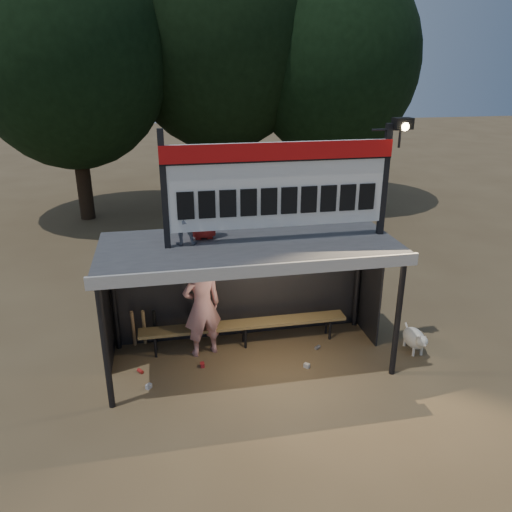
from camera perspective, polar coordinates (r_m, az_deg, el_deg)
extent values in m
plane|color=brown|center=(9.44, -0.75, -11.78)|extent=(80.00, 80.00, 0.00)
imported|color=silver|center=(9.21, -6.18, -5.72)|extent=(0.82, 0.64, 1.97)
imported|color=slate|center=(8.27, -8.43, 4.41)|extent=(0.47, 0.38, 0.92)
imported|color=#B1211B|center=(8.48, -6.13, 5.56)|extent=(0.56, 0.39, 1.10)
cube|color=#3C3C3E|center=(8.43, -0.82, 1.22)|extent=(5.00, 2.00, 0.12)
cube|color=beige|center=(7.51, 0.56, -1.67)|extent=(5.10, 0.06, 0.20)
cylinder|color=black|center=(8.06, -16.88, -9.91)|extent=(0.10, 0.10, 2.20)
cylinder|color=black|center=(8.85, 15.91, -6.85)|extent=(0.10, 0.10, 2.20)
cylinder|color=black|center=(9.64, -15.98, -4.44)|extent=(0.10, 0.10, 2.20)
cylinder|color=black|center=(10.31, 11.56, -2.32)|extent=(0.10, 0.10, 2.20)
cube|color=black|center=(9.78, -1.82, -3.20)|extent=(5.00, 0.04, 2.20)
cube|color=black|center=(9.30, -16.77, -5.53)|extent=(0.04, 1.00, 2.20)
cube|color=black|center=(10.02, 12.94, -3.16)|extent=(0.04, 1.00, 2.20)
cylinder|color=black|center=(9.40, -1.90, 2.64)|extent=(5.00, 0.06, 0.06)
cube|color=black|center=(8.02, -10.47, 7.37)|extent=(0.10, 0.10, 1.90)
cube|color=black|center=(8.85, 14.46, 8.34)|extent=(0.10, 0.10, 1.90)
cube|color=white|center=(8.24, 2.60, 8.07)|extent=(3.80, 0.08, 1.40)
cube|color=red|center=(8.08, 2.75, 11.85)|extent=(3.80, 0.04, 0.28)
cube|color=black|center=(8.10, 2.74, 10.80)|extent=(3.80, 0.02, 0.03)
cube|color=black|center=(8.04, -8.06, 5.71)|extent=(0.27, 0.03, 0.45)
cube|color=black|center=(8.06, -5.64, 5.86)|extent=(0.27, 0.03, 0.45)
cube|color=black|center=(8.10, -3.23, 6.00)|extent=(0.27, 0.03, 0.45)
cube|color=black|center=(8.15, -0.85, 6.13)|extent=(0.27, 0.03, 0.45)
cube|color=black|center=(8.22, 1.50, 6.24)|extent=(0.27, 0.03, 0.45)
cube|color=black|center=(8.29, 3.81, 6.35)|extent=(0.27, 0.03, 0.45)
cube|color=black|center=(8.38, 6.07, 6.44)|extent=(0.27, 0.03, 0.45)
cube|color=black|center=(8.49, 8.28, 6.52)|extent=(0.27, 0.03, 0.45)
cube|color=black|center=(8.60, 10.44, 6.59)|extent=(0.27, 0.03, 0.45)
cube|color=black|center=(8.73, 12.53, 6.65)|extent=(0.27, 0.03, 0.45)
cylinder|color=black|center=(8.69, 14.68, 13.80)|extent=(0.50, 0.04, 0.04)
cylinder|color=black|center=(8.82, 16.09, 12.78)|extent=(0.04, 0.04, 0.30)
cube|color=black|center=(8.74, 16.41, 14.34)|extent=(0.30, 0.22, 0.18)
sphere|color=#FFD88C|center=(8.67, 16.65, 14.00)|extent=(0.14, 0.14, 0.14)
cube|color=olive|center=(9.68, -1.34, -7.80)|extent=(4.00, 0.35, 0.06)
cylinder|color=black|center=(9.59, -11.43, -10.10)|extent=(0.05, 0.05, 0.45)
cylinder|color=black|center=(9.80, -11.44, -9.38)|extent=(0.05, 0.05, 0.45)
cylinder|color=black|center=(9.68, -1.21, -9.30)|extent=(0.05, 0.05, 0.45)
cylinder|color=black|center=(9.89, -1.45, -8.61)|extent=(0.05, 0.05, 0.45)
cylinder|color=black|center=(10.07, 8.46, -8.27)|extent=(0.05, 0.05, 0.45)
cylinder|color=black|center=(10.27, 8.03, -7.63)|extent=(0.05, 0.05, 0.45)
cylinder|color=black|center=(18.28, -19.28, 9.73)|extent=(0.50, 0.50, 3.74)
ellipsoid|color=black|center=(17.99, -20.77, 21.17)|extent=(6.46, 6.46, 7.48)
cylinder|color=black|center=(19.68, -3.96, 12.23)|extent=(0.50, 0.50, 4.18)
ellipsoid|color=black|center=(19.47, -4.29, 24.19)|extent=(7.22, 7.22, 8.36)
cylinder|color=black|center=(19.67, 8.31, 11.09)|extent=(0.50, 0.50, 3.52)
ellipsoid|color=black|center=(19.38, 8.88, 21.14)|extent=(6.08, 6.08, 7.04)
ellipsoid|color=#EEE6CE|center=(10.04, 17.60, -8.92)|extent=(0.36, 0.58, 0.36)
sphere|color=#ECE5CD|center=(9.78, 18.42, -9.25)|extent=(0.22, 0.22, 0.22)
cone|color=beige|center=(9.72, 18.69, -9.63)|extent=(0.10, 0.10, 0.10)
cone|color=beige|center=(9.70, 18.29, -8.83)|extent=(0.06, 0.06, 0.07)
cone|color=beige|center=(9.74, 18.81, -8.75)|extent=(0.06, 0.06, 0.07)
cylinder|color=silver|center=(9.96, 17.56, -10.38)|extent=(0.05, 0.05, 0.18)
cylinder|color=beige|center=(10.03, 18.38, -10.24)|extent=(0.05, 0.05, 0.18)
cylinder|color=white|center=(10.23, 16.62, -9.38)|extent=(0.05, 0.05, 0.18)
cylinder|color=white|center=(10.30, 17.42, -9.25)|extent=(0.05, 0.05, 0.18)
cylinder|color=beige|center=(10.23, 16.87, -7.78)|extent=(0.04, 0.16, 0.14)
cylinder|color=olive|center=(9.85, -13.84, -8.05)|extent=(0.07, 0.27, 0.84)
cylinder|color=#9E7A4A|center=(9.83, -12.66, -7.98)|extent=(0.08, 0.30, 0.83)
cylinder|color=black|center=(9.83, -11.49, -7.91)|extent=(0.07, 0.32, 0.83)
cube|color=#A31C1F|center=(9.28, -6.15, -12.26)|extent=(0.07, 0.10, 0.08)
cylinder|color=#B8B8BD|center=(9.82, 7.03, -10.31)|extent=(0.14, 0.12, 0.07)
cube|color=beige|center=(9.26, 5.82, -12.35)|extent=(0.12, 0.12, 0.08)
cylinder|color=#AA201D|center=(9.31, -13.09, -12.68)|extent=(0.12, 0.14, 0.07)
cube|color=#A7A7AC|center=(8.89, -12.16, -14.35)|extent=(0.12, 0.12, 0.08)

